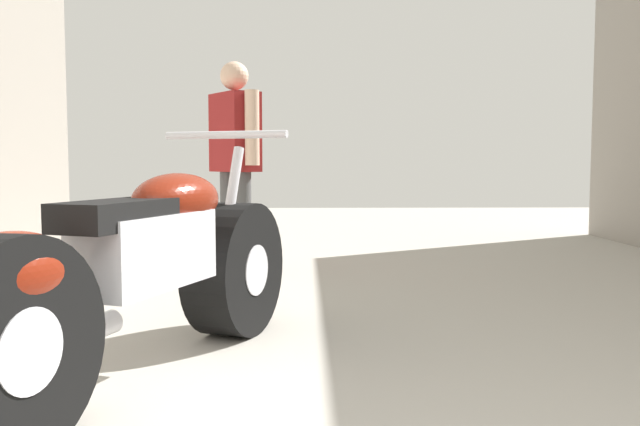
{
  "coord_description": "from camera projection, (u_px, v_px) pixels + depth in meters",
  "views": [
    {
      "loc": [
        -0.32,
        -0.22,
        0.85
      ],
      "look_at": [
        -0.23,
        3.66,
        0.55
      ],
      "focal_mm": 37.42,
      "sensor_mm": 36.0,
      "label": 1
    }
  ],
  "objects": [
    {
      "name": "mechanic_in_blue",
      "position": [
        235.0,
        154.0,
        5.08
      ],
      "size": [
        0.44,
        0.59,
        1.61
      ],
      "color": "#4C4C4C",
      "rests_on": "ground_plane"
    },
    {
      "name": "motorcycle_maroon_cruiser",
      "position": [
        140.0,
        278.0,
        2.53
      ],
      "size": [
        1.03,
        2.08,
        1.0
      ],
      "color": "black",
      "rests_on": "ground_plane"
    },
    {
      "name": "ground_plane",
      "position": [
        360.0,
        310.0,
        3.84
      ],
      "size": [
        17.08,
        17.08,
        0.0
      ],
      "primitive_type": "plane",
      "color": "#A8A399"
    }
  ]
}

